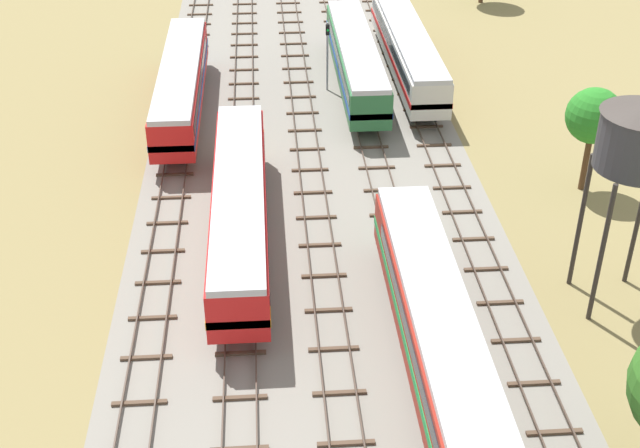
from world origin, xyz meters
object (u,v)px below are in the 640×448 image
Objects in this scene: diesel_railcar_centre_nearest at (436,327)px; diesel_railcar_far_left_mid at (181,82)px; passenger_coach_centre_right_far at (407,46)px; signal_post_nearest at (327,48)px; diesel_railcar_centre_midfar at (356,58)px; diesel_railcar_left_near at (240,205)px.

diesel_railcar_far_left_mid is (-13.10, 29.24, 0.00)m from diesel_railcar_centre_nearest.
signal_post_nearest is (-6.55, -2.31, 0.84)m from passenger_coach_centre_right_far.
diesel_railcar_left_near is at bearing -111.78° from diesel_railcar_centre_midfar.
diesel_railcar_left_near is 1.00× the size of diesel_railcar_far_left_mid.
diesel_railcar_centre_midfar is at bearing -2.41° from signal_post_nearest.
diesel_railcar_centre_nearest is 14.25m from diesel_railcar_left_near.
diesel_railcar_left_near is 22.92m from signal_post_nearest.
diesel_railcar_centre_midfar is (0.00, 33.11, 0.00)m from diesel_railcar_centre_nearest.
diesel_railcar_centre_midfar is at bearing 16.45° from diesel_railcar_far_left_mid.
diesel_railcar_far_left_mid is (-4.37, 17.99, 0.00)m from diesel_railcar_left_near.
passenger_coach_centre_right_far is 4.04× the size of signal_post_nearest.
diesel_railcar_centre_nearest is at bearing -86.24° from signal_post_nearest.
diesel_railcar_left_near is 3.77× the size of signal_post_nearest.
passenger_coach_centre_right_far is (17.47, 6.27, 0.02)m from diesel_railcar_far_left_mid.
diesel_railcar_centre_nearest is 1.00× the size of diesel_railcar_left_near.
diesel_railcar_far_left_mid is at bearing 114.13° from diesel_railcar_centre_nearest.
diesel_railcar_centre_midfar is 4.98m from passenger_coach_centre_right_far.
diesel_railcar_centre_midfar is 0.93× the size of passenger_coach_centre_right_far.
diesel_railcar_left_near is (-8.73, 11.26, 0.00)m from diesel_railcar_centre_nearest.
diesel_railcar_centre_nearest and diesel_railcar_left_near have the same top height.
diesel_railcar_far_left_mid is 3.77× the size of signal_post_nearest.
diesel_railcar_left_near and diesel_railcar_far_left_mid have the same top height.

